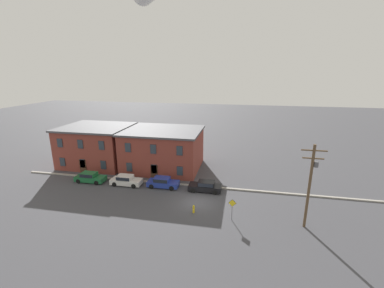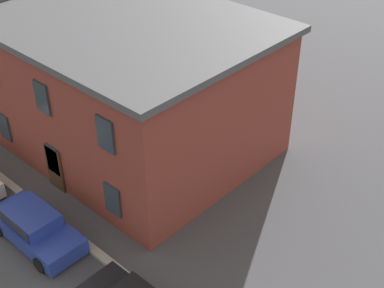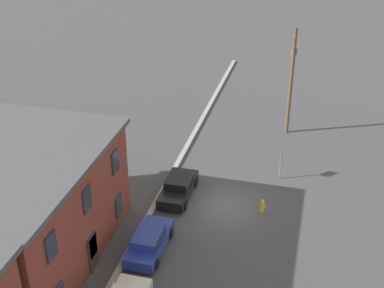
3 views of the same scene
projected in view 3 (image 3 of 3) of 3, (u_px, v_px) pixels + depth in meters
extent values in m
plane|color=#424247|center=(224.00, 207.00, 35.52)|extent=(200.00, 200.00, 0.00)
cube|color=#9E998E|center=(159.00, 196.00, 36.47)|extent=(56.00, 0.36, 0.16)
cube|color=brown|center=(9.00, 210.00, 29.90)|extent=(11.99, 9.62, 6.26)
cube|color=#2D3842|center=(51.00, 247.00, 24.69)|extent=(0.90, 0.10, 1.40)
cube|color=#2D3842|center=(92.00, 246.00, 29.58)|extent=(0.90, 0.10, 1.40)
cube|color=#2D3842|center=(87.00, 199.00, 28.08)|extent=(0.90, 0.10, 1.40)
cube|color=#2D3842|center=(119.00, 205.00, 32.98)|extent=(0.90, 0.10, 1.40)
cube|color=#2D3842|center=(115.00, 162.00, 31.48)|extent=(0.90, 0.10, 1.40)
cube|color=#472D1E|center=(93.00, 252.00, 29.80)|extent=(1.10, 0.10, 2.20)
cube|color=#233899|center=(149.00, 243.00, 31.40)|extent=(4.40, 1.80, 0.70)
cube|color=#233899|center=(148.00, 237.00, 30.93)|extent=(2.20, 1.51, 0.55)
cube|color=#1E232D|center=(148.00, 237.00, 30.93)|extent=(2.02, 1.58, 0.48)
cylinder|color=black|center=(144.00, 229.00, 32.92)|extent=(0.66, 0.22, 0.66)
cylinder|color=black|center=(170.00, 233.00, 32.54)|extent=(0.66, 0.22, 0.66)
cylinder|color=black|center=(127.00, 259.00, 30.45)|extent=(0.66, 0.22, 0.66)
cylinder|color=black|center=(156.00, 264.00, 30.08)|extent=(0.66, 0.22, 0.66)
cube|color=black|center=(178.00, 189.00, 36.43)|extent=(4.40, 1.80, 0.70)
cube|color=black|center=(179.00, 180.00, 36.30)|extent=(2.20, 1.51, 0.55)
cube|color=#1E232D|center=(179.00, 180.00, 36.30)|extent=(2.02, 1.58, 0.48)
cylinder|color=black|center=(185.00, 205.00, 35.11)|extent=(0.66, 0.22, 0.66)
cylinder|color=black|center=(160.00, 202.00, 35.48)|extent=(0.66, 0.22, 0.66)
cylinder|color=black|center=(195.00, 182.00, 37.58)|extent=(0.66, 0.22, 0.66)
cylinder|color=black|center=(172.00, 179.00, 37.95)|extent=(0.66, 0.22, 0.66)
cylinder|color=slate|center=(280.00, 165.00, 38.06)|extent=(0.08, 0.08, 2.35)
cube|color=yellow|center=(282.00, 154.00, 37.62)|extent=(0.80, 0.03, 0.80)
cube|color=black|center=(282.00, 154.00, 37.62)|extent=(0.87, 0.02, 0.87)
cylinder|color=brown|center=(291.00, 82.00, 42.93)|extent=(0.28, 0.28, 8.98)
cube|color=brown|center=(295.00, 35.00, 41.07)|extent=(2.40, 0.12, 0.12)
cube|color=brown|center=(295.00, 45.00, 41.45)|extent=(2.00, 0.12, 0.12)
cylinder|color=#515156|center=(294.00, 51.00, 42.03)|extent=(0.44, 0.44, 0.55)
cylinder|color=yellow|center=(262.00, 207.00, 34.85)|extent=(0.24, 0.24, 0.80)
sphere|color=yellow|center=(263.00, 201.00, 34.63)|extent=(0.22, 0.22, 0.22)
cylinder|color=yellow|center=(265.00, 206.00, 34.79)|extent=(0.10, 0.12, 0.10)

